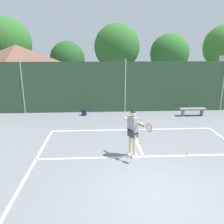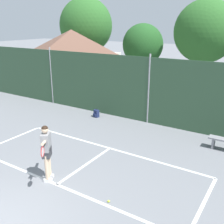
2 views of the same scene
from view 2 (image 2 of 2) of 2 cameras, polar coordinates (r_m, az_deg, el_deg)
name	(u,v)px [view 2 (image 2 of 2)]	position (r m, az deg, el deg)	size (l,w,h in m)	color
court_markings	(7,219)	(7.89, -21.41, -20.39)	(8.30, 11.10, 0.01)	white
chainlink_fence	(149,91)	(13.22, 7.80, 4.45)	(26.09, 0.09, 3.41)	#2D4C33
clubhouse_building	(72,59)	(20.43, -8.42, 11.11)	(6.13, 4.88, 4.33)	silver
treeline_backdrop	(198,33)	(21.42, 17.87, 15.71)	(26.80, 4.52, 7.03)	brown
tennis_player	(46,148)	(8.58, -13.77, -7.51)	(0.88, 1.20, 1.85)	silver
tennis_ball	(109,201)	(7.93, -0.74, -18.41)	(0.07, 0.07, 0.07)	#CCE033
backpack_navy	(96,114)	(14.29, -3.37, -0.34)	(0.32, 0.30, 0.46)	navy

